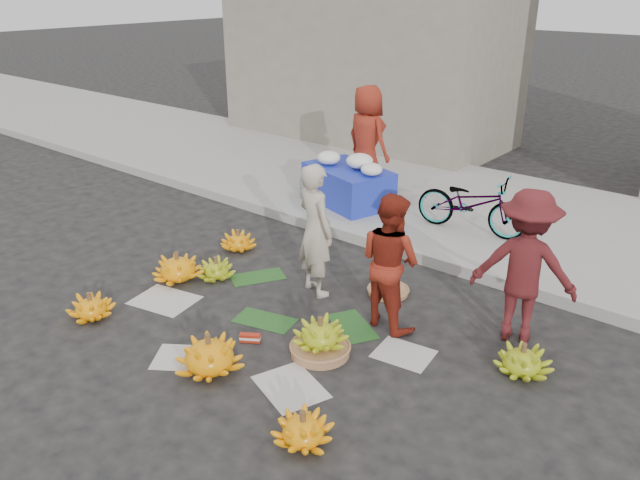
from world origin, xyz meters
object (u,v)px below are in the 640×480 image
Objects in this scene: banana_bunch_4 at (320,339)px; vendor_cream at (315,230)px; banana_bunch_0 at (178,268)px; bicycle at (472,203)px; flower_table at (348,183)px.

vendor_cream is (-0.88, 0.99, 0.60)m from banana_bunch_4.
bicycle is (2.13, 3.40, 0.37)m from banana_bunch_0.
flower_table is (-1.37, 2.45, -0.33)m from vendor_cream.
bicycle reaches higher than banana_bunch_4.
banana_bunch_4 is (2.36, -0.16, 0.01)m from banana_bunch_0.
banana_bunch_4 is at bearing 150.30° from vendor_cream.
vendor_cream reaches higher than bicycle.
banana_bunch_0 is 4.03m from bicycle.
bicycle reaches higher than flower_table.
flower_table is 2.03m from bicycle.
banana_bunch_0 is 2.37m from banana_bunch_4.
bicycle is (2.02, 0.13, 0.08)m from flower_table.
banana_bunch_0 is at bearing 47.83° from vendor_cream.
vendor_cream reaches higher than banana_bunch_4.
vendor_cream is at bearing 131.73° from banana_bunch_4.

